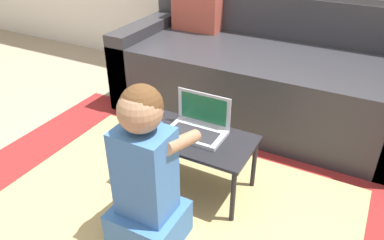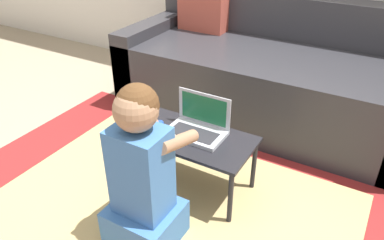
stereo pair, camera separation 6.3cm
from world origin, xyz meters
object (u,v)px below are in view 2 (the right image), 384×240
(person_seated, at_px, (142,176))
(couch, at_px, (266,75))
(laptop_desk, at_px, (192,142))
(laptop, at_px, (197,127))
(computer_mouse, at_px, (156,126))

(person_seated, bearing_deg, couch, 88.63)
(couch, height_order, laptop_desk, couch)
(laptop, height_order, computer_mouse, laptop)
(laptop, bearing_deg, computer_mouse, -160.86)
(laptop_desk, relative_size, computer_mouse, 5.59)
(couch, bearing_deg, person_seated, -91.37)
(laptop_desk, relative_size, laptop, 2.14)
(couch, relative_size, computer_mouse, 17.39)
(couch, relative_size, person_seated, 2.54)
(laptop, relative_size, person_seated, 0.38)
(person_seated, bearing_deg, laptop_desk, 90.29)
(laptop_desk, height_order, laptop, laptop)
(couch, distance_m, laptop_desk, 0.97)
(couch, distance_m, computer_mouse, 1.03)
(couch, distance_m, person_seated, 1.38)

